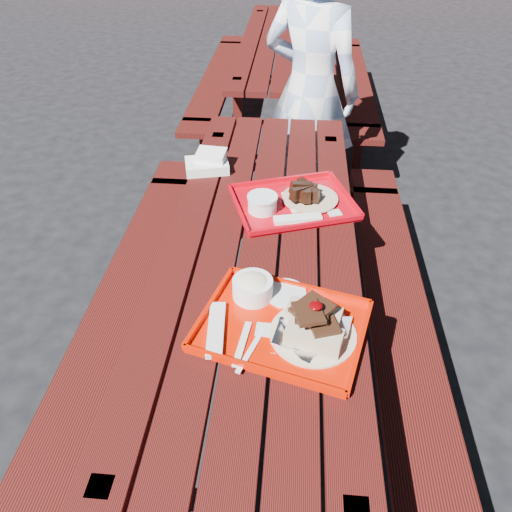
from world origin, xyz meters
name	(u,v)px	position (x,y,z in m)	size (l,w,h in m)	color
ground	(259,371)	(0.00, 0.00, 0.00)	(60.00, 60.00, 0.00)	black
picnic_table_near	(259,283)	(0.00, 0.00, 0.56)	(1.41, 2.40, 0.75)	#4B100E
picnic_table_far	(286,63)	(0.00, 2.80, 0.56)	(1.41, 2.40, 0.75)	#4B100E
near_tray	(284,316)	(0.11, -0.40, 0.79)	(0.58, 0.51, 0.16)	red
far_tray	(292,202)	(0.11, 0.29, 0.77)	(0.58, 0.52, 0.08)	#B7020F
white_cloth	(208,163)	(-0.29, 0.58, 0.78)	(0.23, 0.19, 0.08)	white
person	(310,90)	(0.19, 1.45, 0.83)	(0.60, 0.40, 1.65)	#9EB6DB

